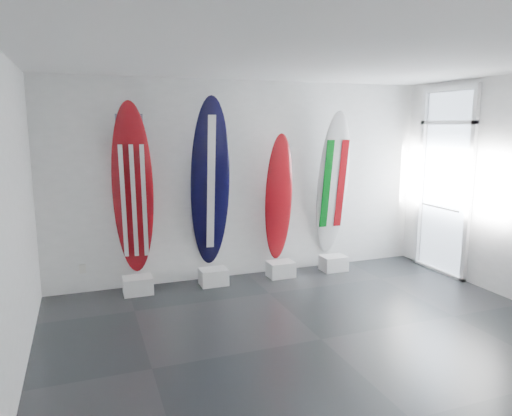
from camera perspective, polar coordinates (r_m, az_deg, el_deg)
name	(u,v)px	position (r m, az deg, el deg)	size (l,w,h in m)	color
floor	(321,339)	(5.48, 7.86, -15.42)	(6.00, 6.00, 0.00)	black
ceiling	(328,58)	(5.00, 8.72, 17.45)	(6.00, 6.00, 0.00)	white
wall_back	(247,180)	(7.29, -1.14, 3.37)	(6.00, 6.00, 0.00)	silver
wall_left	(6,227)	(4.47, -27.92, -2.06)	(5.00, 5.00, 0.00)	silver
display_block_usa	(138,285)	(6.92, -14.05, -9.04)	(0.40, 0.30, 0.24)	white
surfboard_usa	(133,191)	(6.71, -14.63, 2.04)	(0.55, 0.08, 2.45)	maroon
display_block_navy	(214,277)	(7.11, -5.14, -8.26)	(0.40, 0.30, 0.24)	white
surfboard_navy	(210,184)	(6.90, -5.54, 2.87)	(0.57, 0.08, 2.54)	black
display_block_swiss	(281,269)	(7.45, 2.99, -7.37)	(0.40, 0.30, 0.24)	white
surfboard_swiss	(279,198)	(7.29, 2.76, 1.21)	(0.45, 0.08, 1.99)	maroon
display_block_italy	(334,263)	(7.85, 9.34, -6.57)	(0.40, 0.30, 0.24)	white
surfboard_italy	(333,184)	(7.68, 9.24, 2.82)	(0.53, 0.08, 2.35)	silver
wall_outlet	(83,269)	(7.11, -20.19, -6.91)	(0.09, 0.02, 0.13)	silver
glass_door	(445,184)	(8.01, 21.78, 2.71)	(0.12, 1.16, 2.85)	white
balcony	(503,234)	(9.10, 27.66, -2.85)	(2.80, 2.20, 1.20)	slate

